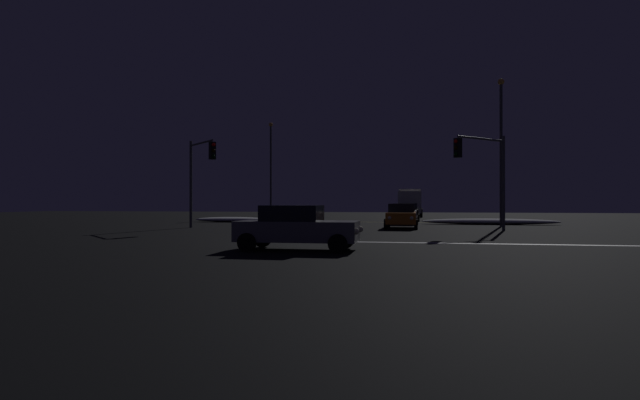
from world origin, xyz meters
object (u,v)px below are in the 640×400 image
Objects in this scene: sedan_orange at (401,216)px; sedan_black at (408,212)px; sedan_gray_crossing at (297,227)px; box_truck at (410,202)px; sedan_white at (404,213)px; streetlamp_left_far at (271,163)px; traffic_signal_ne at (484,164)px; streetlamp_right_near at (501,142)px; traffic_signal_nw at (200,167)px; sedan_green at (407,211)px.

sedan_orange and sedan_black have the same top height.
sedan_gray_crossing is (-3.47, -27.97, 0.00)m from sedan_black.
box_truck is 40.55m from sedan_gray_crossing.
streetlamp_left_far is (-14.28, 13.31, 4.96)m from sedan_white.
box_truck reaches higher than sedan_orange.
traffic_signal_ne reaches higher than sedan_orange.
traffic_signal_ne is at bearing 57.67° from sedan_gray_crossing.
streetlamp_right_near is (9.85, 18.92, 4.94)m from sedan_gray_crossing.
traffic_signal_nw is (-12.61, -15.39, 3.08)m from sedan_black.
box_truck is at bearing 84.95° from sedan_gray_crossing.
sedan_green is 0.43× the size of streetlamp_left_far.
sedan_green is 16.72m from streetlamp_right_near.
traffic_signal_nw is 20.10m from streetlamp_right_near.
streetlamp_right_near reaches higher than traffic_signal_nw.
sedan_black is 12.44m from box_truck.
sedan_white is at bearing -43.00° from streetlamp_left_far.
sedan_black is 16.77m from streetlamp_left_far.
sedan_green is at bearing 89.73° from sedan_white.
sedan_orange is 6.31m from traffic_signal_ne.
traffic_signal_nw is 22.49m from streetlamp_left_far.
traffic_signal_ne is at bearing -0.48° from traffic_signal_nw.
sedan_black is at bearing 82.92° from sedan_gray_crossing.
sedan_orange is at bearing -53.84° from streetlamp_left_far.
sedan_white and sedan_black have the same top height.
traffic_signal_nw is at bearing -166.83° from sedan_orange.
sedan_orange is 0.43× the size of streetlamp_right_near.
streetlamp_left_far is (-1.83, 22.33, 1.88)m from traffic_signal_nw.
sedan_black is 28.19m from sedan_gray_crossing.
sedan_green is at bearing 59.15° from traffic_signal_nw.
traffic_signal_nw reaches higher than box_truck.
traffic_signal_nw is at bearing -161.56° from streetlamp_right_near.
traffic_signal_nw is (-12.50, -20.93, 3.08)m from sedan_green.
box_truck reaches higher than sedan_white.
sedan_green is 15.23m from streetlamp_left_far.
streetlamp_left_far is (-14.33, 1.40, 4.96)m from sedan_green.
sedan_green is at bearing 91.10° from sedan_black.
streetlamp_left_far is at bearing 174.41° from sedan_green.
streetlamp_left_far reaches higher than sedan_orange.
traffic_signal_ne is (4.57, -9.16, 3.02)m from sedan_white.
sedan_black is 1.00× the size of sedan_green.
sedan_orange is at bearing 146.78° from traffic_signal_ne.
traffic_signal_nw is at bearing -144.07° from sedan_white.
sedan_white and sedan_gray_crossing have the same top height.
sedan_white is 18.80m from box_truck.
sedan_white is at bearing 81.29° from sedan_gray_crossing.
sedan_white is (0.07, 6.13, 0.00)m from sedan_orange.
sedan_orange is at bearing 13.17° from traffic_signal_nw.
box_truck is 0.82× the size of streetlamp_right_near.
sedan_gray_crossing is at bearing -72.56° from streetlamp_left_far.
sedan_black is at bearing 88.93° from sedan_orange.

